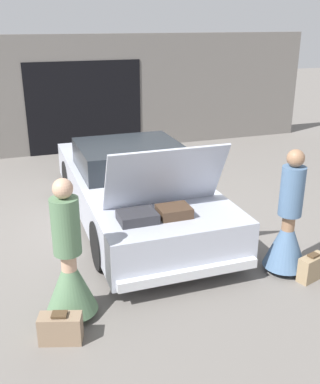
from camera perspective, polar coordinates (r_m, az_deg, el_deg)
The scene contains 7 objects.
ground_plane at distance 7.53m, azimuth -3.16°, elevation -3.34°, with size 40.00×40.00×0.00m, color slate.
garage_wall_back at distance 11.29m, azimuth -9.64°, elevation 12.03°, with size 12.00×0.14×2.80m.
car at distance 7.33m, azimuth -3.29°, elevation 0.70°, with size 1.91×4.70×1.65m.
person_left at distance 5.02m, azimuth -11.44°, elevation -9.64°, with size 0.57×0.57×1.63m.
person_right at distance 5.99m, azimuth 15.91°, elevation -4.62°, with size 0.56×0.56×1.66m.
suitcase_beside_left_person at distance 4.90m, azimuth -12.51°, elevation -16.55°, with size 0.47×0.31×0.34m.
suitcase_beside_right_person at distance 6.09m, azimuth 18.72°, elevation -9.08°, with size 0.42×0.27×0.36m.
Camera 1 is at (-1.84, -6.61, 3.11)m, focal length 42.00 mm.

